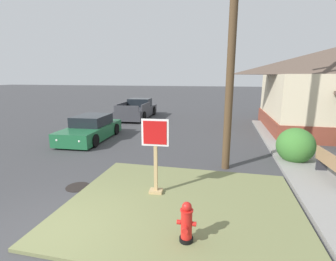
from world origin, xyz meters
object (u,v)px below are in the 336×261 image
Objects in this scene: stop_sign at (156,158)px; manhole_cover at (78,187)px; fire_hydrant at (186,223)px; street_bench at (333,165)px; pickup_truck_charcoal at (138,110)px; parked_sedan_green at (91,129)px; utility_pole at (233,22)px.

stop_sign reaches higher than manhole_cover.
fire_hydrant is 5.53m from street_bench.
pickup_truck_charcoal is (-4.95, 12.39, -0.48)m from stop_sign.
parked_sedan_green is (-6.16, 7.17, 0.07)m from fire_hydrant.
stop_sign is 0.22× the size of utility_pole.
fire_hydrant is 0.19× the size of parked_sedan_green.
fire_hydrant is at bearing -49.35° from parked_sedan_green.
pickup_truck_charcoal is 14.45m from street_bench.
parked_sedan_green is (-5.03, 5.32, -0.56)m from stop_sign.
pickup_truck_charcoal is at bearing 134.03° from street_bench.
stop_sign is at bearing -46.63° from parked_sedan_green.
manhole_cover is at bearing -179.42° from stop_sign.
parked_sedan_green is 0.80× the size of pickup_truck_charcoal.
stop_sign reaches higher than fire_hydrant.
manhole_cover is at bearing -64.07° from parked_sedan_green.
utility_pole is (-3.20, 0.57, 4.36)m from street_bench.
manhole_cover is 7.81m from street_bench.
street_bench is 0.19× the size of utility_pole.
parked_sedan_green reaches higher than street_bench.
utility_pole is at bearing -21.66° from parked_sedan_green.
stop_sign reaches higher than parked_sedan_green.
pickup_truck_charcoal is 12.73m from utility_pole.
utility_pole is at bearing 169.92° from street_bench.
street_bench reaches higher than fire_hydrant.
fire_hydrant reaches higher than manhole_cover.
manhole_cover is 0.07× the size of utility_pole.
street_bench is at bearing 44.25° from fire_hydrant.
fire_hydrant is 0.40× the size of stop_sign.
parked_sedan_green is 8.66m from utility_pole.
parked_sedan_green is 2.49× the size of street_bench.
manhole_cover is at bearing 152.80° from fire_hydrant.
pickup_truck_charcoal is at bearing 124.88° from utility_pole.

